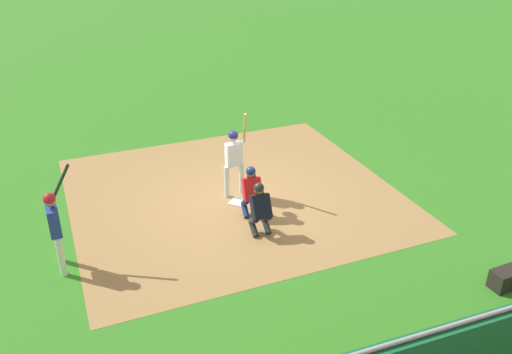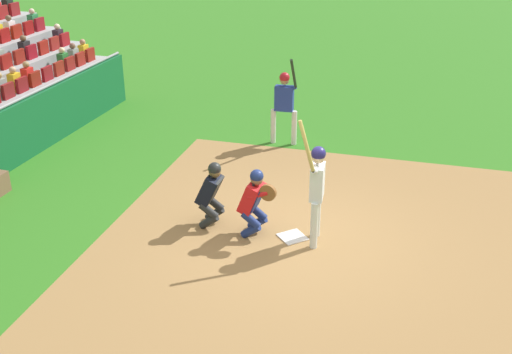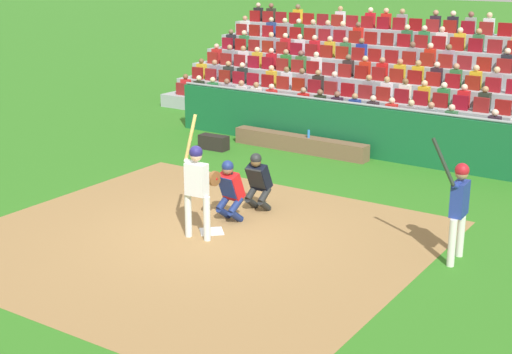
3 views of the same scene
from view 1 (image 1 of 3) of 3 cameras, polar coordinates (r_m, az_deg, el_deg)
The scene contains 10 objects.
ground_plane at distance 13.67m, azimuth -1.81°, elevation -2.69°, with size 160.00×160.00×0.00m, color #2F741F.
infield_dirt_patch at distance 14.08m, azimuth -2.47°, elevation -1.74°, with size 8.23×7.69×0.01m, color olive.
home_plate_marker at distance 13.66m, azimuth -1.81°, elevation -2.64°, with size 0.44×0.44×0.02m, color white.
batter_at_plate at distance 13.50m, azimuth -2.35°, elevation 2.29°, with size 0.59×0.45×2.33m.
catcher_crouching at distance 12.78m, azimuth -0.47°, elevation -1.23°, with size 0.49×0.72×1.30m.
home_plate_umpire at distance 12.06m, azimuth 0.44°, elevation -3.20°, with size 0.47×0.47×1.28m.
dugout_bench at distance 9.98m, azimuth 21.49°, elevation -16.24°, with size 4.06×0.40×0.44m, color brown.
water_bottle_on_bench at distance 9.62m, azimuth 20.13°, elevation -15.22°, with size 0.07×0.07×0.22m, color blue.
equipment_duffel_bag at distance 11.85m, azimuth 25.47°, elevation -9.65°, with size 0.82×0.36×0.40m, color black.
on_deck_batter at distance 11.44m, azimuth -20.74°, elevation -4.56°, with size 0.60×0.65×2.22m.
Camera 1 is at (-3.77, -11.27, 6.74)m, focal length 37.43 mm.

